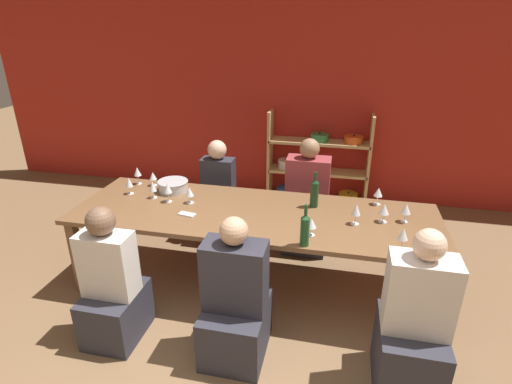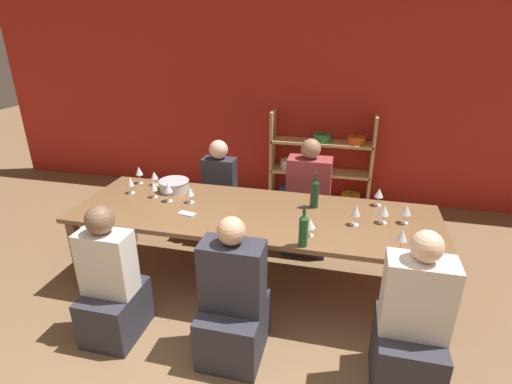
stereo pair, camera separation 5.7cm
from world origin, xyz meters
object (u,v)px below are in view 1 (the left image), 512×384
at_px(wine_glass_red_a, 311,223).
at_px(person_near_c, 113,292).
at_px(wine_glass_white_e, 356,210).
at_px(person_far_b, 219,203).
at_px(mixing_bowl, 173,185).
at_px(wine_glass_empty_a, 168,188).
at_px(person_near_b, 412,334).
at_px(wine_glass_empty_b, 153,187).
at_px(wine_glass_empty_d, 190,192).
at_px(shelf_unit, 318,168).
at_px(wine_bottle_dark, 314,193).
at_px(wine_glass_empty_c, 403,235).
at_px(wine_glass_white_d, 378,192).
at_px(wine_glass_red_c, 137,172).
at_px(wine_glass_white_a, 384,210).
at_px(person_near_a, 236,307).
at_px(wine_glass_red_b, 129,183).
at_px(person_far_a, 306,209).
at_px(wine_glass_white_b, 153,176).
at_px(dining_table, 254,219).
at_px(wine_bottle_green, 305,229).
at_px(wine_glass_white_c, 406,209).

height_order(wine_glass_red_a, person_near_c, person_near_c).
xyz_separation_m(wine_glass_white_e, person_far_b, (-1.44, 0.83, -0.45)).
bearing_deg(mixing_bowl, wine_glass_empty_a, -75.83).
distance_m(person_near_b, person_far_b, 2.49).
bearing_deg(wine_glass_empty_b, wine_glass_empty_d, -5.00).
bearing_deg(wine_glass_empty_b, shelf_unit, 54.74).
bearing_deg(wine_glass_empty_b, wine_bottle_dark, 5.13).
distance_m(wine_glass_empty_b, wine_glass_empty_c, 2.24).
distance_m(wine_glass_red_a, person_near_c, 1.60).
bearing_deg(wine_glass_white_e, wine_glass_white_d, 65.60).
xyz_separation_m(wine_glass_red_a, wine_glass_red_c, (-1.83, 0.69, 0.03)).
distance_m(wine_glass_empty_a, wine_glass_white_a, 1.91).
height_order(person_near_a, person_near_c, person_near_a).
bearing_deg(wine_glass_red_b, wine_glass_empty_a, -11.96).
bearing_deg(person_far_a, person_near_b, 116.50).
bearing_deg(wine_glass_red_b, person_near_b, -22.19).
relative_size(wine_glass_red_a, wine_glass_white_a, 0.91).
bearing_deg(wine_glass_red_b, wine_glass_white_d, 6.54).
distance_m(wine_bottle_dark, wine_glass_red_a, 0.54).
height_order(person_far_a, person_far_b, person_far_a).
relative_size(shelf_unit, mixing_bowl, 4.50).
bearing_deg(wine_glass_white_b, wine_bottle_dark, -5.35).
bearing_deg(person_near_b, wine_glass_empty_c, 96.91).
bearing_deg(wine_glass_white_e, wine_glass_empty_d, 176.16).
bearing_deg(shelf_unit, wine_glass_empty_d, -116.93).
distance_m(dining_table, mixing_bowl, 0.94).
distance_m(wine_bottle_green, wine_glass_red_b, 1.85).
xyz_separation_m(wine_glass_red_a, wine_glass_white_b, (-1.66, 0.69, -0.00)).
bearing_deg(person_far_a, wine_glass_white_e, 118.37).
xyz_separation_m(wine_glass_white_b, wine_glass_white_c, (2.40, -0.29, 0.02)).
bearing_deg(person_near_c, dining_table, 44.27).
bearing_deg(wine_glass_empty_b, wine_glass_red_b, 171.34).
distance_m(wine_glass_white_a, person_far_b, 1.88).
distance_m(dining_table, wine_glass_white_d, 1.15).
bearing_deg(wine_bottle_dark, dining_table, -155.45).
bearing_deg(dining_table, wine_glass_white_e, -2.40).
bearing_deg(wine_glass_empty_c, person_near_c, -166.65).
bearing_deg(wine_glass_empty_a, wine_glass_red_c, 144.49).
xyz_separation_m(dining_table, person_far_b, (-0.58, 0.80, -0.26)).
height_order(shelf_unit, person_near_a, shelf_unit).
bearing_deg(wine_glass_empty_a, wine_glass_white_c, 1.35).
distance_m(shelf_unit, wine_glass_white_e, 2.21).
bearing_deg(person_near_b, wine_glass_white_b, 151.94).
height_order(wine_glass_white_b, wine_glass_white_c, wine_glass_white_c).
bearing_deg(shelf_unit, dining_table, -101.26).
distance_m(wine_glass_white_b, wine_glass_red_c, 0.17).
bearing_deg(wine_bottle_dark, wine_bottle_green, -90.81).
bearing_deg(wine_glass_white_c, mixing_bowl, 174.49).
xyz_separation_m(wine_glass_white_a, wine_glass_white_b, (-2.22, 0.33, -0.01)).
distance_m(wine_glass_empty_c, wine_glass_white_b, 2.45).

